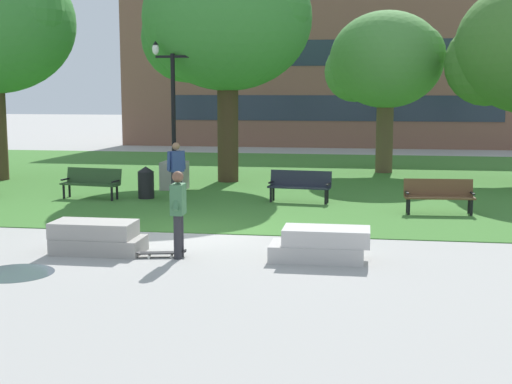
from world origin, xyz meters
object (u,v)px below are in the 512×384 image
at_px(skateboard, 160,253).
at_px(trash_bin, 146,182).
at_px(person_skateboarder, 178,209).
at_px(park_bench_near_right, 92,181).
at_px(park_bench_near_left, 300,184).
at_px(concrete_block_center, 97,238).
at_px(park_bench_far_left, 439,194).
at_px(lamp_post_center, 174,159).
at_px(concrete_block_left, 321,245).
at_px(person_bystander_near_lawn, 176,168).

xyz_separation_m(skateboard, trash_bin, (-2.54, 7.14, 0.42)).
relative_size(person_skateboarder, park_bench_near_right, 0.92).
bearing_deg(park_bench_near_left, concrete_block_center, -116.44).
height_order(person_skateboarder, park_bench_far_left, person_skateboarder).
xyz_separation_m(park_bench_near_left, trash_bin, (-4.62, -0.01, -0.04)).
bearing_deg(lamp_post_center, park_bench_near_right, -129.84).
distance_m(concrete_block_center, park_bench_far_left, 9.17).
distance_m(concrete_block_left, lamp_post_center, 10.43).
bearing_deg(trash_bin, concrete_block_left, -50.65).
bearing_deg(park_bench_near_left, concrete_block_left, -81.36).
bearing_deg(person_skateboarder, park_bench_near_left, 76.51).
xyz_separation_m(skateboard, lamp_post_center, (-2.20, 9.15, 0.91)).
xyz_separation_m(park_bench_near_left, lamp_post_center, (-4.29, 1.99, 0.46)).
bearing_deg(person_bystander_near_lawn, park_bench_near_left, 5.47).
relative_size(park_bench_near_left, park_bench_far_left, 1.01).
height_order(park_bench_far_left, person_bystander_near_lawn, person_bystander_near_lawn).
height_order(concrete_block_left, park_bench_near_right, park_bench_near_right).
relative_size(concrete_block_left, trash_bin, 1.99).
height_order(skateboard, lamp_post_center, lamp_post_center).
bearing_deg(person_skateboarder, lamp_post_center, 105.74).
bearing_deg(concrete_block_left, concrete_block_center, -179.53).
relative_size(park_bench_far_left, lamp_post_center, 0.38).
height_order(skateboard, park_bench_near_right, park_bench_near_right).
xyz_separation_m(skateboard, park_bench_far_left, (5.88, 5.78, 0.45)).
bearing_deg(lamp_post_center, skateboard, -76.46).
distance_m(park_bench_far_left, person_bystander_near_lawn, 7.46).
relative_size(trash_bin, person_bystander_near_lawn, 0.56).
height_order(park_bench_near_left, park_bench_far_left, same).
bearing_deg(trash_bin, concrete_block_center, -80.56).
relative_size(person_skateboarder, park_bench_near_left, 0.93).
height_order(skateboard, park_bench_near_left, park_bench_near_left).
xyz_separation_m(concrete_block_left, park_bench_near_left, (-1.05, 6.93, 0.23)).
xyz_separation_m(person_skateboarder, park_bench_near_left, (1.71, 7.14, -0.43)).
bearing_deg(person_bystander_near_lawn, park_bench_near_right, 179.15).
xyz_separation_m(concrete_block_left, skateboard, (-3.14, -0.22, -0.22)).
bearing_deg(lamp_post_center, concrete_block_left, -59.10).
distance_m(skateboard, park_bench_far_left, 8.26).
distance_m(lamp_post_center, trash_bin, 2.09).
xyz_separation_m(concrete_block_left, park_bench_near_right, (-7.26, 6.63, 0.23)).
distance_m(person_skateboarder, skateboard, 0.96).
bearing_deg(park_bench_near_left, person_bystander_near_lawn, -174.53).
height_order(person_skateboarder, person_bystander_near_lawn, person_bystander_near_lawn).
bearing_deg(park_bench_near_right, park_bench_far_left, -6.10).
distance_m(park_bench_near_left, person_bystander_near_lawn, 3.63).
relative_size(skateboard, park_bench_far_left, 0.57).
bearing_deg(concrete_block_left, trash_bin, 129.35).
relative_size(concrete_block_left, park_bench_near_left, 1.04).
bearing_deg(park_bench_near_left, trash_bin, -179.87).
height_order(person_skateboarder, park_bench_near_right, person_skateboarder).
distance_m(concrete_block_left, park_bench_near_left, 7.02).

